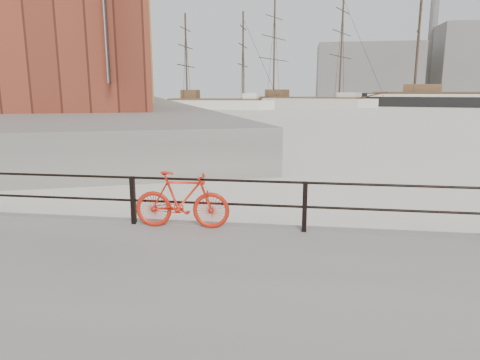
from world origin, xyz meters
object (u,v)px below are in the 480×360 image
at_px(schooner_mid, 305,106).
at_px(schooner_left, 215,109).
at_px(workboat_far, 70,114).
at_px(workboat_near, 65,121).
at_px(bicycle, 182,200).

xyz_separation_m(schooner_mid, schooner_left, (-15.88, -15.54, 0.00)).
height_order(schooner_mid, workboat_far, schooner_mid).
height_order(workboat_near, workboat_far, same).
bearing_deg(schooner_mid, workboat_near, -94.29).
height_order(schooner_mid, schooner_left, schooner_mid).
height_order(bicycle, schooner_mid, schooner_mid).
height_order(schooner_mid, workboat_near, schooner_mid).
xyz_separation_m(bicycle, schooner_left, (-13.36, 67.78, -0.93)).
xyz_separation_m(schooner_left, workboat_near, (-8.88, -34.18, 0.00)).
xyz_separation_m(workboat_near, workboat_far, (-7.11, 13.61, 0.00)).
bearing_deg(schooner_mid, workboat_far, -109.25).
relative_size(bicycle, workboat_far, 0.18).
distance_m(schooner_mid, workboat_near, 55.54).
xyz_separation_m(bicycle, workboat_far, (-29.35, 47.22, -0.93)).
xyz_separation_m(schooner_mid, workboat_far, (-31.87, -36.11, 0.00)).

